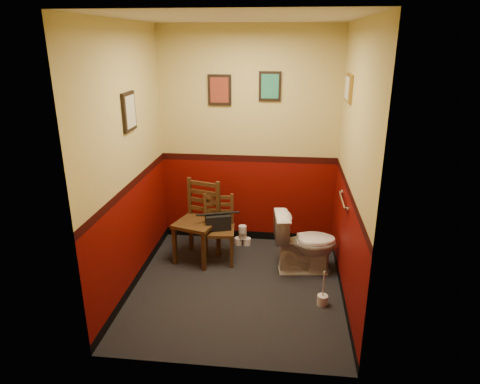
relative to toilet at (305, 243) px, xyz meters
name	(u,v)px	position (x,y,z in m)	size (l,w,h in m)	color
floor	(237,287)	(-0.72, -0.44, -0.35)	(2.20, 2.40, 0.00)	black
ceiling	(237,17)	(-0.72, -0.44, 2.35)	(2.20, 2.40, 0.00)	silver
wall_back	(249,140)	(-0.72, 0.76, 1.00)	(2.20, 2.70, 0.00)	#5B0804
wall_front	(217,214)	(-0.72, -1.64, 1.00)	(2.20, 2.70, 0.00)	#5B0804
wall_left	(128,163)	(-1.82, -0.44, 1.00)	(2.40, 2.70, 0.00)	#5B0804
wall_right	(352,170)	(0.38, -0.44, 1.00)	(2.40, 2.70, 0.00)	#5B0804
grab_bar	(343,200)	(0.35, -0.19, 0.60)	(0.05, 0.56, 0.06)	silver
framed_print_back_a	(220,90)	(-1.07, 0.74, 1.60)	(0.28, 0.04, 0.36)	black
framed_print_back_b	(270,86)	(-0.47, 0.74, 1.65)	(0.26, 0.04, 0.34)	black
framed_print_left	(129,112)	(-1.80, -0.34, 1.50)	(0.04, 0.30, 0.38)	black
framed_print_right	(349,88)	(0.36, 0.16, 1.70)	(0.04, 0.34, 0.28)	olive
toilet	(305,243)	(0.00, 0.00, 0.00)	(0.40, 0.72, 0.70)	white
toilet_brush	(322,299)	(0.17, -0.67, -0.29)	(0.11, 0.11, 0.38)	silver
chair_left	(198,222)	(-1.26, 0.15, 0.13)	(0.56, 0.56, 0.96)	#553519
chair_right	(218,229)	(-1.02, 0.15, 0.05)	(0.41, 0.41, 0.80)	#553519
handbag	(218,222)	(-1.01, 0.11, 0.16)	(0.32, 0.22, 0.21)	black
tp_stack	(243,237)	(-0.77, 0.56, -0.24)	(0.21, 0.13, 0.28)	silver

